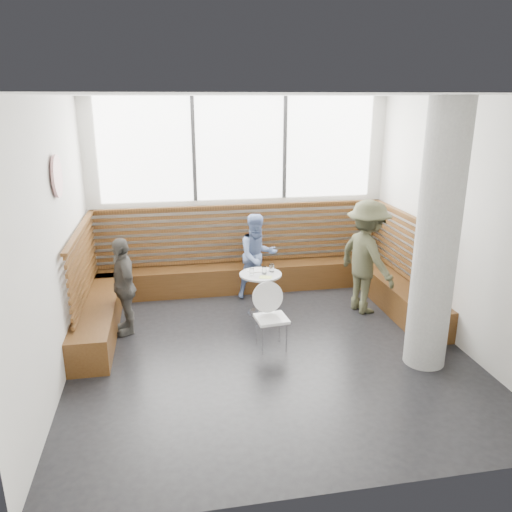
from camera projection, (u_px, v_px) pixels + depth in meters
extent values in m
cube|color=silver|center=(271.00, 233.00, 6.04)|extent=(5.00, 5.00, 3.20)
cube|color=black|center=(270.00, 351.00, 6.52)|extent=(5.00, 5.00, 0.01)
cube|color=white|center=(272.00, 95.00, 5.56)|extent=(5.00, 5.00, 0.01)
cube|color=white|center=(240.00, 149.00, 8.13)|extent=(4.50, 0.02, 1.65)
cube|color=#3F3F42|center=(194.00, 150.00, 7.99)|extent=(0.06, 0.04, 1.65)
cube|color=#3F3F42|center=(285.00, 148.00, 8.24)|extent=(0.06, 0.04, 1.65)
cube|color=#442911|center=(243.00, 277.00, 8.57)|extent=(5.00, 0.50, 0.45)
cube|color=#442911|center=(101.00, 310.00, 7.25)|extent=(0.50, 2.50, 0.45)
cube|color=#442911|center=(391.00, 290.00, 8.01)|extent=(0.50, 2.50, 0.45)
cube|color=#4A2C12|center=(241.00, 234.00, 8.51)|extent=(4.88, 0.08, 0.98)
cube|color=#4A2C12|center=(83.00, 263.00, 7.00)|extent=(0.08, 2.38, 0.98)
cube|color=#4A2C12|center=(405.00, 246.00, 7.82)|extent=(0.08, 2.38, 0.98)
cylinder|color=gray|center=(437.00, 239.00, 5.79)|extent=(0.50, 0.50, 3.20)
cylinder|color=white|center=(57.00, 176.00, 5.78)|extent=(0.03, 0.50, 0.50)
cylinder|color=silver|center=(260.00, 313.00, 7.67)|extent=(0.40, 0.40, 0.02)
cylinder|color=silver|center=(261.00, 294.00, 7.58)|extent=(0.06, 0.06, 0.63)
cylinder|color=#B7B7BA|center=(261.00, 274.00, 7.48)|extent=(0.63, 0.63, 0.03)
cube|color=white|center=(271.00, 319.00, 6.48)|extent=(0.40, 0.38, 0.04)
cylinder|color=white|center=(269.00, 297.00, 6.57)|extent=(0.42, 0.10, 0.42)
cylinder|color=silver|center=(261.00, 340.00, 6.39)|extent=(0.02, 0.02, 0.41)
cylinder|color=silver|center=(286.00, 338.00, 6.44)|extent=(0.02, 0.02, 0.41)
cylinder|color=silver|center=(257.00, 331.00, 6.65)|extent=(0.02, 0.02, 0.41)
cylinder|color=silver|center=(281.00, 329.00, 6.71)|extent=(0.02, 0.02, 0.41)
imported|color=#44452E|center=(367.00, 257.00, 7.53)|extent=(0.94, 1.27, 1.75)
imported|color=#6B83BB|center=(257.00, 256.00, 8.15)|extent=(0.78, 0.67, 1.40)
imported|color=#54524C|center=(124.00, 286.00, 6.89)|extent=(0.55, 0.87, 1.37)
cylinder|color=white|center=(254.00, 270.00, 7.59)|extent=(0.21, 0.21, 0.01)
cylinder|color=white|center=(262.00, 270.00, 7.60)|extent=(0.18, 0.18, 0.01)
cylinder|color=white|center=(252.00, 272.00, 7.38)|extent=(0.07, 0.07, 0.11)
cylinder|color=white|center=(264.00, 270.00, 7.45)|extent=(0.07, 0.07, 0.11)
cylinder|color=white|center=(272.00, 268.00, 7.55)|extent=(0.07, 0.07, 0.12)
cube|color=#A5C64C|center=(266.00, 277.00, 7.32)|extent=(0.21, 0.18, 0.00)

